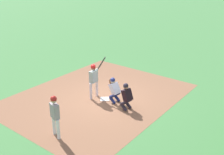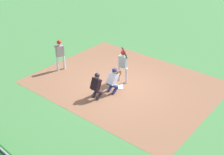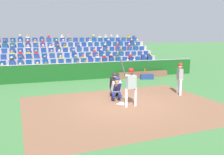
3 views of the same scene
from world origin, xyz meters
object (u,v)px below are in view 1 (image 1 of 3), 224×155
object	(u,v)px
on_deck_batter	(55,113)
home_plate_marker	(105,99)
home_plate_umpire	(126,95)
catcher_crouching	(114,88)
batter_at_plate	(94,77)

from	to	relation	value
on_deck_batter	home_plate_marker	bearing A→B (deg)	11.29
home_plate_umpire	on_deck_batter	distance (m)	3.57
on_deck_batter	catcher_crouching	bearing A→B (deg)	3.12
catcher_crouching	home_plate_umpire	world-z (taller)	home_plate_umpire
home_plate_marker	home_plate_umpire	bearing A→B (deg)	-94.37
batter_at_plate	catcher_crouching	size ratio (longest dim) A/B	1.72
batter_at_plate	home_plate_marker	bearing A→B (deg)	-71.00
catcher_crouching	home_plate_marker	bearing A→B (deg)	102.22
batter_at_plate	home_plate_umpire	world-z (taller)	batter_at_plate
batter_at_plate	on_deck_batter	distance (m)	3.63
home_plate_marker	home_plate_umpire	size ratio (longest dim) A/B	0.34
home_plate_umpire	on_deck_batter	bearing A→B (deg)	168.43
catcher_crouching	home_plate_umpire	size ratio (longest dim) A/B	0.97
home_plate_marker	on_deck_batter	size ratio (longest dim) A/B	0.25
catcher_crouching	on_deck_batter	world-z (taller)	on_deck_batter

